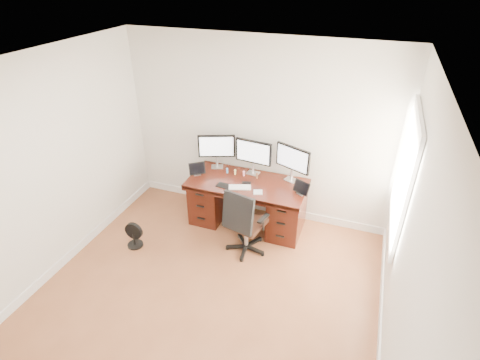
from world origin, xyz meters
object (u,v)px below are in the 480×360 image
(floor_fan, at_px, (134,235))
(monitor_center, at_px, (253,153))
(office_chair, at_px, (244,232))
(keyboard, at_px, (240,187))
(desk, at_px, (248,201))

(floor_fan, distance_m, monitor_center, 2.05)
(office_chair, xyz_separation_m, floor_fan, (-1.49, -0.43, -0.15))
(keyboard, bearing_deg, desk, 58.92)
(monitor_center, relative_size, keyboard, 1.78)
(office_chair, bearing_deg, floor_fan, -151.22)
(floor_fan, bearing_deg, keyboard, 31.91)
(desk, bearing_deg, keyboard, -101.95)
(keyboard, bearing_deg, office_chair, -81.25)
(monitor_center, distance_m, keyboard, 0.56)
(desk, bearing_deg, floor_fan, -141.60)
(floor_fan, bearing_deg, office_chair, 14.82)
(office_chair, xyz_separation_m, keyboard, (-0.21, 0.40, 0.43))
(office_chair, distance_m, keyboard, 0.63)
(desk, bearing_deg, office_chair, -74.72)
(floor_fan, height_order, keyboard, keyboard)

